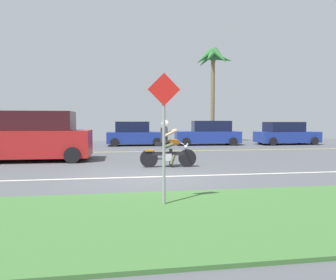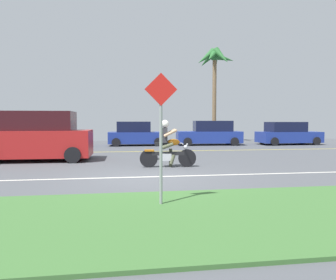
# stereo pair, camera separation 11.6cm
# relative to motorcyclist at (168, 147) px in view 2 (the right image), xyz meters

# --- Properties ---
(ground) EXTENTS (56.00, 30.00, 0.04)m
(ground) POSITION_rel_motorcyclist_xyz_m (-0.84, 1.00, -0.74)
(ground) COLOR #4C4F54
(grass_median) EXTENTS (56.00, 3.80, 0.06)m
(grass_median) POSITION_rel_motorcyclist_xyz_m (-0.84, -6.10, -0.69)
(grass_median) COLOR #3D6B33
(grass_median) RESTS_ON ground
(lane_line_near) EXTENTS (50.40, 0.12, 0.01)m
(lane_line_near) POSITION_rel_motorcyclist_xyz_m (-0.84, -1.93, -0.71)
(lane_line_near) COLOR silver
(lane_line_near) RESTS_ON ground
(lane_line_far) EXTENTS (50.40, 0.12, 0.01)m
(lane_line_far) POSITION_rel_motorcyclist_xyz_m (-0.84, 6.06, -0.71)
(lane_line_far) COLOR yellow
(lane_line_far) RESTS_ON ground
(motorcyclist) EXTENTS (2.03, 0.66, 1.70)m
(motorcyclist) POSITION_rel_motorcyclist_xyz_m (0.00, 0.00, 0.00)
(motorcyclist) COLOR black
(motorcyclist) RESTS_ON ground
(suv_nearby) EXTENTS (4.55, 2.28, 2.06)m
(suv_nearby) POSITION_rel_motorcyclist_xyz_m (-5.11, 2.67, 0.28)
(suv_nearby) COLOR #AD1E1E
(suv_nearby) RESTS_ON ground
(parked_car_1) EXTENTS (3.73, 2.11, 1.45)m
(parked_car_1) POSITION_rel_motorcyclist_xyz_m (-5.72, 9.82, -0.04)
(parked_car_1) COLOR navy
(parked_car_1) RESTS_ON ground
(parked_car_2) EXTENTS (3.84, 1.93, 1.61)m
(parked_car_2) POSITION_rel_motorcyclist_xyz_m (-0.62, 10.38, 0.03)
(parked_car_2) COLOR navy
(parked_car_2) RESTS_ON ground
(parked_car_3) EXTENTS (4.50, 2.08, 1.67)m
(parked_car_3) POSITION_rel_motorcyclist_xyz_m (4.46, 10.13, 0.06)
(parked_car_3) COLOR navy
(parked_car_3) RESTS_ON ground
(parked_car_4) EXTENTS (4.34, 2.05, 1.59)m
(parked_car_4) POSITION_rel_motorcyclist_xyz_m (9.98, 9.73, 0.02)
(parked_car_4) COLOR navy
(parked_car_4) RESTS_ON ground
(palm_tree_1) EXTENTS (3.27, 3.08, 7.35)m
(palm_tree_1) POSITION_rel_motorcyclist_xyz_m (5.63, 13.14, 5.41)
(palm_tree_1) COLOR brown
(palm_tree_1) RESTS_ON ground
(street_sign) EXTENTS (0.62, 0.06, 2.57)m
(street_sign) POSITION_rel_motorcyclist_xyz_m (-0.91, -5.30, 0.85)
(street_sign) COLOR gray
(street_sign) RESTS_ON ground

